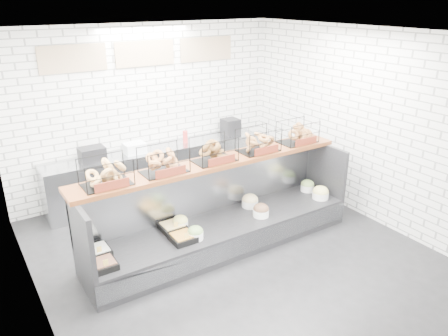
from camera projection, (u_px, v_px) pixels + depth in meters
ground at (234, 255)px, 6.15m from camera, size 5.50×5.50×0.00m
room_shell at (210, 103)px, 5.86m from camera, size 5.02×5.51×3.01m
display_case at (221, 225)px, 6.30m from camera, size 4.00×0.90×1.20m
bagel_shelf at (214, 152)px, 6.04m from camera, size 4.10×0.50×0.40m
prep_counter at (159, 170)px, 7.87m from camera, size 4.00×0.60×1.20m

